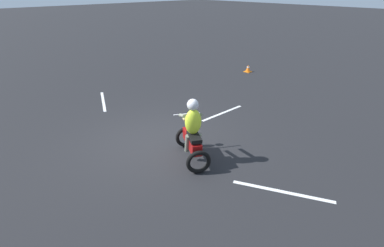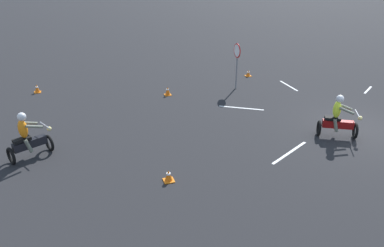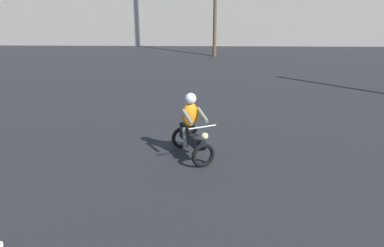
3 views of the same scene
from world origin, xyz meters
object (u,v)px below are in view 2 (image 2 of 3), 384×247
object	(u,v)px
motorcycle_rider_background	(28,138)
traffic_cone_near_left	(168,91)
traffic_cone_mid_center	(169,176)
traffic_cone_mid_left	(37,89)
stop_sign	(237,57)
motorcycle_rider_foreground	(338,119)
traffic_cone_far_right	(248,73)

from	to	relation	value
motorcycle_rider_background	traffic_cone_near_left	distance (m)	7.45
motorcycle_rider_background	traffic_cone_near_left	world-z (taller)	motorcycle_rider_background
traffic_cone_mid_center	traffic_cone_mid_left	bearing A→B (deg)	22.74
stop_sign	traffic_cone_mid_left	distance (m)	9.99
motorcycle_rider_foreground	stop_sign	xyz separation A→B (m)	(6.20, 1.25, 0.91)
motorcycle_rider_foreground	traffic_cone_mid_center	bearing A→B (deg)	-53.27
stop_sign	traffic_cone_far_right	xyz separation A→B (m)	(1.68, -1.55, -1.47)
motorcycle_rider_foreground	traffic_cone_far_right	bearing A→B (deg)	-152.98
traffic_cone_mid_center	motorcycle_rider_background	bearing A→B (deg)	54.58
stop_sign	traffic_cone_near_left	xyz separation A→B (m)	(0.17, 3.53, -1.43)
traffic_cone_near_left	traffic_cone_mid_center	distance (m)	7.53
traffic_cone_near_left	traffic_cone_mid_center	world-z (taller)	traffic_cone_near_left
stop_sign	traffic_cone_far_right	world-z (taller)	stop_sign
traffic_cone_near_left	traffic_cone_far_right	xyz separation A→B (m)	(1.51, -5.07, -0.04)
stop_sign	traffic_cone_mid_left	world-z (taller)	stop_sign
traffic_cone_near_left	motorcycle_rider_background	bearing A→B (deg)	126.31
motorcycle_rider_foreground	stop_sign	size ratio (longest dim) A/B	0.72
traffic_cone_mid_left	traffic_cone_far_right	bearing A→B (deg)	-94.71
motorcycle_rider_background	traffic_cone_far_right	xyz separation A→B (m)	(5.91, -11.06, -0.56)
motorcycle_rider_background	traffic_cone_near_left	xyz separation A→B (m)	(4.40, -5.99, -0.52)
traffic_cone_near_left	traffic_cone_mid_left	distance (m)	6.49
stop_sign	traffic_cone_far_right	bearing A→B (deg)	-42.68
traffic_cone_mid_center	traffic_cone_far_right	xyz separation A→B (m)	(8.78, -7.03, -0.02)
traffic_cone_far_right	traffic_cone_near_left	bearing A→B (deg)	106.57
motorcycle_rider_background	motorcycle_rider_foreground	bearing A→B (deg)	53.99
motorcycle_rider_foreground	stop_sign	bearing A→B (deg)	-139.42
traffic_cone_mid_center	stop_sign	bearing A→B (deg)	-37.67
stop_sign	traffic_cone_near_left	distance (m)	3.81
motorcycle_rider_foreground	traffic_cone_far_right	distance (m)	7.91
stop_sign	traffic_cone_near_left	world-z (taller)	stop_sign
traffic_cone_mid_left	traffic_cone_near_left	bearing A→B (deg)	-111.94
motorcycle_rider_foreground	motorcycle_rider_background	xyz separation A→B (m)	(1.97, 10.77, 0.00)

